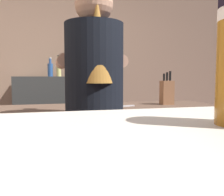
{
  "coord_description": "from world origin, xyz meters",
  "views": [
    {
      "loc": [
        0.05,
        -1.23,
        1.15
      ],
      "look_at": [
        0.18,
        -0.75,
        1.11
      ],
      "focal_mm": 39.56,
      "sensor_mm": 36.0,
      "label": 1
    }
  ],
  "objects_px": {
    "bottle_vinegar": "(50,69)",
    "knife_block": "(167,92)",
    "bartender": "(95,108)",
    "chefs_knife": "(121,106)",
    "bottle_hot_sauce": "(73,70)",
    "bottle_olive_oil": "(59,68)"
  },
  "relations": [
    {
      "from": "bartender",
      "to": "bottle_vinegar",
      "type": "xyz_separation_m",
      "value": [
        -0.24,
        1.78,
        0.28
      ]
    },
    {
      "from": "bottle_vinegar",
      "to": "bartender",
      "type": "bearing_deg",
      "value": -82.32
    },
    {
      "from": "bottle_vinegar",
      "to": "bottle_hot_sauce",
      "type": "relative_size",
      "value": 1.09
    },
    {
      "from": "bottle_vinegar",
      "to": "bottle_olive_oil",
      "type": "bearing_deg",
      "value": -16.42
    },
    {
      "from": "bottle_vinegar",
      "to": "bottle_hot_sauce",
      "type": "distance_m",
      "value": 0.28
    },
    {
      "from": "bartender",
      "to": "bottle_vinegar",
      "type": "bearing_deg",
      "value": 7.42
    },
    {
      "from": "chefs_knife",
      "to": "knife_block",
      "type": "bearing_deg",
      "value": -7.56
    },
    {
      "from": "bartender",
      "to": "knife_block",
      "type": "xyz_separation_m",
      "value": [
        0.7,
        0.48,
        0.06
      ]
    },
    {
      "from": "chefs_knife",
      "to": "bottle_hot_sauce",
      "type": "height_order",
      "value": "bottle_hot_sauce"
    },
    {
      "from": "bartender",
      "to": "chefs_knife",
      "type": "height_order",
      "value": "bartender"
    },
    {
      "from": "bottle_olive_oil",
      "to": "bottle_vinegar",
      "type": "relative_size",
      "value": 1.12
    },
    {
      "from": "chefs_knife",
      "to": "bottle_olive_oil",
      "type": "height_order",
      "value": "bottle_olive_oil"
    },
    {
      "from": "bartender",
      "to": "chefs_knife",
      "type": "xyz_separation_m",
      "value": [
        0.28,
        0.41,
        -0.04
      ]
    },
    {
      "from": "bartender",
      "to": "knife_block",
      "type": "relative_size",
      "value": 5.98
    },
    {
      "from": "bartender",
      "to": "knife_block",
      "type": "height_order",
      "value": "bartender"
    },
    {
      "from": "bottle_olive_oil",
      "to": "bottle_hot_sauce",
      "type": "relative_size",
      "value": 1.23
    },
    {
      "from": "bottle_olive_oil",
      "to": "bottle_hot_sauce",
      "type": "xyz_separation_m",
      "value": [
        0.17,
        -0.04,
        -0.02
      ]
    },
    {
      "from": "knife_block",
      "to": "chefs_knife",
      "type": "bearing_deg",
      "value": -170.6
    },
    {
      "from": "bottle_vinegar",
      "to": "knife_block",
      "type": "bearing_deg",
      "value": -54.06
    },
    {
      "from": "knife_block",
      "to": "bottle_hot_sauce",
      "type": "relative_size",
      "value": 1.3
    },
    {
      "from": "bartender",
      "to": "bottle_olive_oil",
      "type": "xyz_separation_m",
      "value": [
        -0.14,
        1.75,
        0.3
      ]
    },
    {
      "from": "bottle_olive_oil",
      "to": "chefs_knife",
      "type": "bearing_deg",
      "value": -72.72
    }
  ]
}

